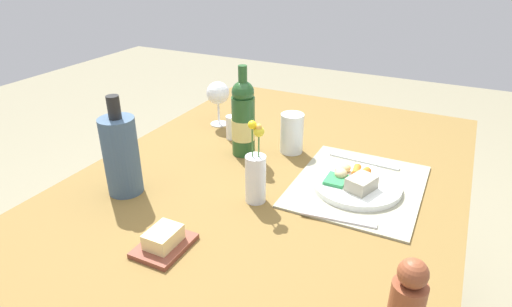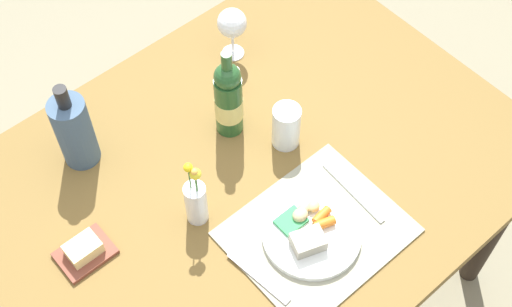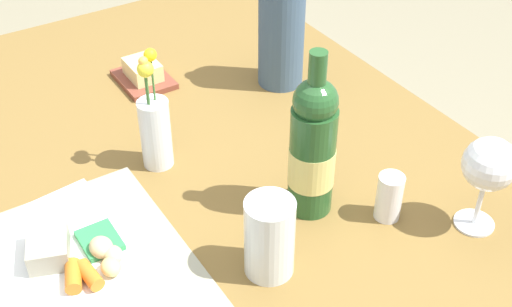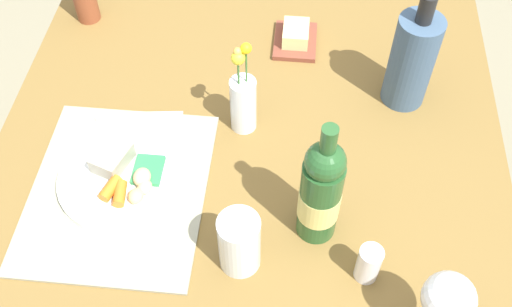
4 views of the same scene
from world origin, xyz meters
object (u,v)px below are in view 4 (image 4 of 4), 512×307
(dining_table, at_px, (246,194))
(knife, at_px, (110,256))
(wine_bottle, at_px, (321,192))
(fork, at_px, (140,116))
(water_tumbler, at_px, (239,245))
(salt_shaker, at_px, (369,264))
(dinner_plate, at_px, (121,177))
(cooler_bottle, at_px, (412,60))
(wine_glass, at_px, (448,299))
(flower_vase, at_px, (243,101))
(butter_dish, at_px, (296,37))

(dining_table, distance_m, knife, 0.32)
(knife, bearing_deg, wine_bottle, 108.25)
(fork, height_order, wine_bottle, wine_bottle)
(water_tumbler, distance_m, salt_shaker, 0.23)
(dining_table, height_order, dinner_plate, dinner_plate)
(cooler_bottle, bearing_deg, fork, -78.09)
(dinner_plate, relative_size, cooler_bottle, 0.88)
(wine_glass, xyz_separation_m, salt_shaker, (-0.09, -0.11, -0.08))
(water_tumbler, bearing_deg, cooler_bottle, 144.36)
(wine_bottle, bearing_deg, wine_glass, 48.31)
(knife, relative_size, water_tumbler, 1.66)
(salt_shaker, bearing_deg, water_tumbler, -91.50)
(wine_glass, bearing_deg, cooler_bottle, -177.79)
(wine_bottle, bearing_deg, water_tumbler, -58.33)
(water_tumbler, height_order, flower_vase, flower_vase)
(salt_shaker, bearing_deg, dining_table, -130.25)
(dinner_plate, distance_m, wine_glass, 0.64)
(water_tumbler, height_order, wine_glass, wine_glass)
(water_tumbler, height_order, butter_dish, water_tumbler)
(water_tumbler, xyz_separation_m, wine_bottle, (-0.08, 0.13, 0.06))
(water_tumbler, bearing_deg, dinner_plate, -120.25)
(wine_glass, distance_m, cooler_bottle, 0.53)
(knife, relative_size, butter_dish, 1.66)
(fork, distance_m, wine_glass, 0.72)
(fork, relative_size, salt_shaker, 2.25)
(dinner_plate, xyz_separation_m, fork, (-0.17, -0.00, -0.01))
(flower_vase, distance_m, butter_dish, 0.29)
(wine_glass, bearing_deg, butter_dish, -158.71)
(flower_vase, relative_size, butter_dish, 1.75)
(wine_glass, height_order, salt_shaker, wine_glass)
(wine_bottle, height_order, salt_shaker, wine_bottle)
(knife, bearing_deg, flower_vase, 151.60)
(dining_table, xyz_separation_m, dinner_plate, (0.05, -0.24, 0.10))
(knife, xyz_separation_m, cooler_bottle, (-0.45, 0.55, 0.10))
(dining_table, distance_m, water_tumbler, 0.24)
(knife, bearing_deg, wine_glass, 85.24)
(wine_bottle, bearing_deg, fork, -121.18)
(dinner_plate, bearing_deg, water_tumbler, 59.75)
(dining_table, xyz_separation_m, flower_vase, (-0.12, -0.02, 0.15))
(fork, height_order, butter_dish, butter_dish)
(butter_dish, bearing_deg, water_tumbler, -6.42)
(water_tumbler, distance_m, flower_vase, 0.32)
(water_tumbler, xyz_separation_m, butter_dish, (-0.59, 0.07, -0.04))
(fork, height_order, cooler_bottle, cooler_bottle)
(dinner_plate, relative_size, wine_glass, 1.46)
(water_tumbler, bearing_deg, fork, -141.27)
(knife, bearing_deg, fork, -173.77)
(fork, distance_m, cooler_bottle, 0.59)
(dinner_plate, xyz_separation_m, knife, (0.16, 0.02, -0.01))
(water_tumbler, distance_m, butter_dish, 0.59)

